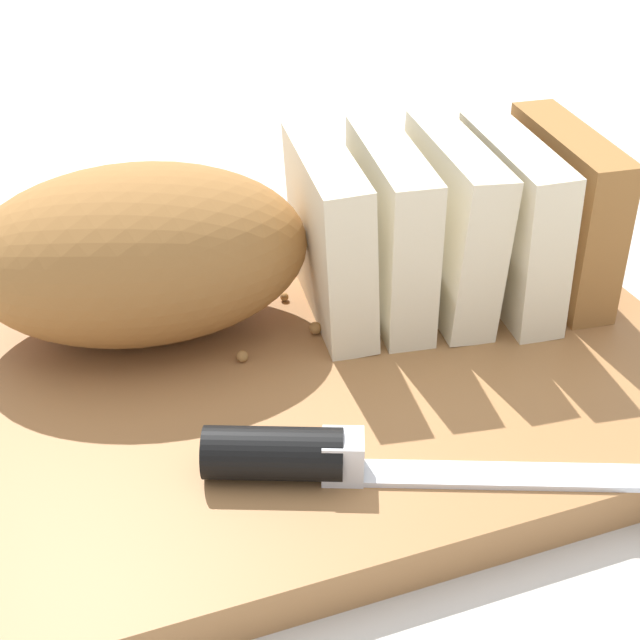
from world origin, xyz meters
name	(u,v)px	position (x,y,z in m)	size (l,w,h in m)	color
ground_plane	(320,398)	(0.00, 0.00, 0.00)	(3.00, 3.00, 0.00)	beige
cutting_board	(320,381)	(0.00, 0.00, 0.01)	(0.43, 0.30, 0.02)	#9E6B3D
bread_loaf	(274,241)	(-0.01, 0.06, 0.08)	(0.38, 0.16, 0.10)	#996633
bread_knife	(333,458)	(-0.02, -0.09, 0.03)	(0.27, 0.11, 0.03)	silver
crumb_near_knife	(315,328)	(0.01, 0.03, 0.03)	(0.01, 0.01, 0.01)	#A8753D
crumb_near_loaf	(281,298)	(0.00, 0.07, 0.03)	(0.01, 0.01, 0.01)	#A8753D
crumb_stray_left	(360,301)	(0.04, 0.05, 0.03)	(0.01, 0.01, 0.01)	#A8753D
crumb_stray_right	(242,356)	(-0.04, 0.02, 0.03)	(0.01, 0.01, 0.01)	#A8753D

